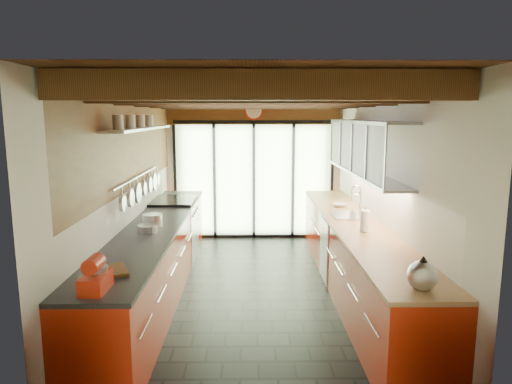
% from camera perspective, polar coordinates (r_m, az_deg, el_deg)
% --- Properties ---
extents(ground, '(5.50, 5.50, 0.00)m').
position_cam_1_polar(ground, '(6.06, -0.03, -12.37)').
color(ground, black).
rests_on(ground, ground).
extents(room_shell, '(5.50, 5.50, 5.50)m').
position_cam_1_polar(room_shell, '(5.66, -0.03, 3.36)').
color(room_shell, silver).
rests_on(room_shell, ground).
extents(ceiling_beams, '(3.14, 5.06, 4.90)m').
position_cam_1_polar(ceiling_beams, '(6.01, -0.08, 11.44)').
color(ceiling_beams, '#593316').
rests_on(ceiling_beams, ground).
extents(glass_door, '(2.95, 0.10, 2.90)m').
position_cam_1_polar(glass_door, '(8.34, -0.28, 5.39)').
color(glass_door, '#C6EAAD').
rests_on(glass_door, ground).
extents(left_counter, '(0.68, 5.00, 0.92)m').
position_cam_1_polar(left_counter, '(6.03, -12.37, -8.08)').
color(left_counter, '#B9260D').
rests_on(left_counter, ground).
extents(range_stove, '(0.66, 0.90, 0.97)m').
position_cam_1_polar(range_stove, '(7.40, -10.14, -4.64)').
color(range_stove, silver).
rests_on(range_stove, ground).
extents(right_counter, '(0.68, 5.00, 0.92)m').
position_cam_1_polar(right_counter, '(6.06, 12.23, -7.98)').
color(right_counter, '#B9260D').
rests_on(right_counter, ground).
extents(sink_assembly, '(0.45, 0.52, 0.43)m').
position_cam_1_polar(sink_assembly, '(6.31, 11.70, -2.57)').
color(sink_assembly, silver).
rests_on(sink_assembly, right_counter).
extents(upper_cabinets_right, '(0.34, 3.00, 3.00)m').
position_cam_1_polar(upper_cabinets_right, '(6.13, 13.49, 5.42)').
color(upper_cabinets_right, silver).
rests_on(upper_cabinets_right, ground).
extents(left_wall_fixtures, '(0.28, 2.60, 0.96)m').
position_cam_1_polar(left_wall_fixtures, '(6.10, -14.08, 4.75)').
color(left_wall_fixtures, silver).
rests_on(left_wall_fixtures, ground).
extents(stand_mixer, '(0.19, 0.32, 0.29)m').
position_cam_1_polar(stand_mixer, '(3.79, -19.40, -9.94)').
color(stand_mixer, red).
rests_on(stand_mixer, left_counter).
extents(pot_large, '(0.31, 0.31, 0.15)m').
position_cam_1_polar(pot_large, '(5.74, -12.82, -3.46)').
color(pot_large, silver).
rests_on(pot_large, left_counter).
extents(pot_small, '(0.29, 0.29, 0.09)m').
position_cam_1_polar(pot_small, '(5.47, -13.43, -4.46)').
color(pot_small, silver).
rests_on(pot_small, left_counter).
extents(cutting_board, '(0.35, 0.40, 0.03)m').
position_cam_1_polar(cutting_board, '(4.21, -17.49, -9.33)').
color(cutting_board, brown).
rests_on(cutting_board, left_counter).
extents(kettle, '(0.27, 0.31, 0.28)m').
position_cam_1_polar(kettle, '(3.83, 20.10, -9.60)').
color(kettle, silver).
rests_on(kettle, right_counter).
extents(paper_towel, '(0.14, 0.14, 0.30)m').
position_cam_1_polar(paper_towel, '(5.48, 13.46, -3.55)').
color(paper_towel, white).
rests_on(paper_towel, right_counter).
extents(soap_bottle, '(0.11, 0.11, 0.18)m').
position_cam_1_polar(soap_bottle, '(6.06, 12.06, -2.60)').
color(soap_bottle, silver).
rests_on(soap_bottle, right_counter).
extents(bowl, '(0.22, 0.22, 0.05)m').
position_cam_1_polar(bowl, '(6.90, 10.47, -1.63)').
color(bowl, silver).
rests_on(bowl, right_counter).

